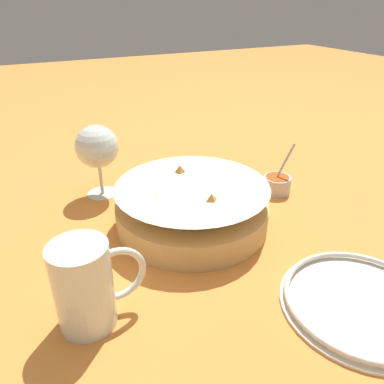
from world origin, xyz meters
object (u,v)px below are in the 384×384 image
object	(u,v)px
wine_glass	(97,149)
side_plate	(362,302)
sauce_cup	(277,184)
beer_mug	(86,288)
food_basket	(192,208)

from	to	relation	value
wine_glass	side_plate	bearing A→B (deg)	-64.01
sauce_cup	beer_mug	xyz separation A→B (m)	(-0.43, -0.18, 0.03)
beer_mug	food_basket	bearing A→B (deg)	33.83
sauce_cup	side_plate	xyz separation A→B (m)	(-0.10, -0.31, -0.01)
beer_mug	side_plate	bearing A→B (deg)	-22.40
sauce_cup	wine_glass	size ratio (longest dim) A/B	0.70
side_plate	sauce_cup	bearing A→B (deg)	72.22
wine_glass	beer_mug	distance (m)	0.35
food_basket	wine_glass	bearing A→B (deg)	121.28
wine_glass	side_plate	size ratio (longest dim) A/B	0.69
sauce_cup	food_basket	bearing A→B (deg)	-170.94
sauce_cup	side_plate	world-z (taller)	sauce_cup
beer_mug	wine_glass	bearing A→B (deg)	73.22
food_basket	wine_glass	world-z (taller)	wine_glass
wine_glass	side_plate	xyz separation A→B (m)	(0.23, -0.46, -0.09)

